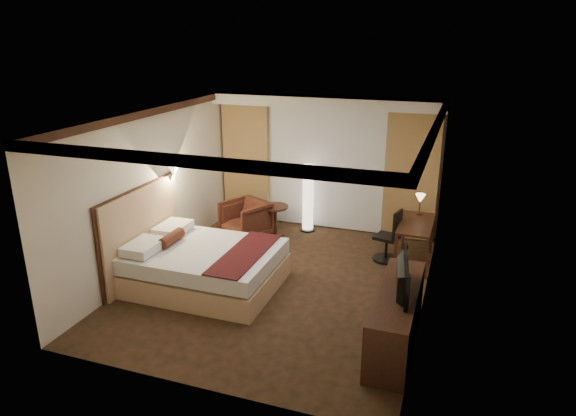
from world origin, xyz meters
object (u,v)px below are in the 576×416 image
(armchair, at_px, (245,218))
(floor_lamp, at_px, (308,198))
(bed, at_px, (206,267))
(desk, at_px, (414,243))
(dresser, at_px, (396,317))
(office_chair, at_px, (387,235))
(television, at_px, (397,268))
(side_table, at_px, (275,220))

(armchair, xyz_separation_m, floor_lamp, (1.05, 0.75, 0.29))
(bed, distance_m, desk, 3.60)
(bed, relative_size, desk, 1.84)
(desk, bearing_deg, dresser, -88.90)
(floor_lamp, height_order, desk, floor_lamp)
(office_chair, bearing_deg, television, -65.80)
(floor_lamp, relative_size, office_chair, 1.46)
(armchair, bearing_deg, office_chair, 23.60)
(office_chair, height_order, television, television)
(dresser, xyz_separation_m, television, (-0.03, 0.00, 0.69))
(side_table, bearing_deg, bed, -95.75)
(bed, bearing_deg, desk, 33.05)
(bed, relative_size, television, 2.12)
(side_table, bearing_deg, office_chair, -12.32)
(television, bearing_deg, bed, 69.50)
(side_table, bearing_deg, floor_lamp, 37.32)
(floor_lamp, relative_size, television, 1.32)
(armchair, xyz_separation_m, desk, (3.27, -0.13, -0.03))
(bed, xyz_separation_m, side_table, (0.24, 2.42, -0.03))
(floor_lamp, bearing_deg, armchair, -144.58)
(dresser, bearing_deg, armchair, 140.37)
(office_chair, height_order, dresser, office_chair)
(armchair, bearing_deg, dresser, -12.27)
(office_chair, xyz_separation_m, television, (0.49, -2.56, 0.59))
(floor_lamp, xyz_separation_m, dresser, (2.27, -3.49, -0.32))
(dresser, bearing_deg, bed, 168.08)
(floor_lamp, xyz_separation_m, television, (2.24, -3.49, 0.37))
(office_chair, distance_m, television, 2.68)
(desk, height_order, television, television)
(armchair, bearing_deg, television, -12.52)
(floor_lamp, xyz_separation_m, desk, (2.22, -0.88, -0.32))
(desk, xyz_separation_m, television, (0.02, -2.61, 0.69))
(armchair, height_order, television, television)
(desk, bearing_deg, office_chair, -173.97)
(side_table, xyz_separation_m, dresser, (2.83, -3.07, 0.08))
(dresser, relative_size, television, 1.86)
(floor_lamp, height_order, television, floor_lamp)
(side_table, relative_size, dresser, 0.31)
(armchair, distance_m, office_chair, 2.80)
(television, bearing_deg, office_chair, 2.43)
(side_table, distance_m, dresser, 4.17)
(armchair, relative_size, television, 0.77)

